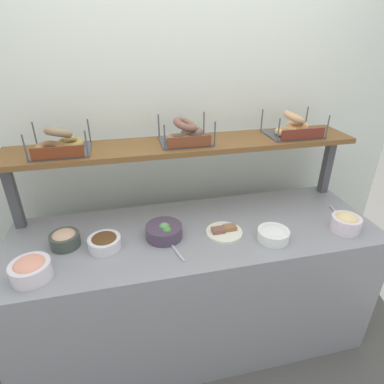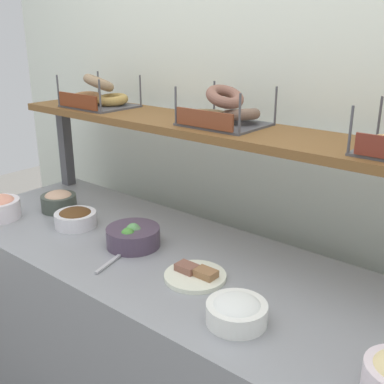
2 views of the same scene
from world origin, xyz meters
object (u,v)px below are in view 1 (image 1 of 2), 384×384
at_px(bowl_egg_salad, 346,222).
at_px(bowl_chocolate_spread, 105,242).
at_px(bowl_lox_spread, 31,269).
at_px(bagel_basket_plain, 293,127).
at_px(bowl_cream_cheese, 273,234).
at_px(bagel_basket_poppy, 186,134).
at_px(bowl_hummus, 65,239).
at_px(serving_spoon_near_plate, 339,216).
at_px(serving_plate_white, 224,232).
at_px(bagel_basket_everything, 60,144).
at_px(bowl_veggie_mix, 164,231).
at_px(serving_spoon_by_edge, 174,248).

bearing_deg(bowl_egg_salad, bowl_chocolate_spread, 173.94).
bearing_deg(bowl_lox_spread, bagel_basket_plain, 17.34).
bearing_deg(bowl_cream_cheese, bowl_lox_spread, -178.86).
bearing_deg(bagel_basket_poppy, bowl_hummus, -159.64).
distance_m(bowl_chocolate_spread, bowl_cream_cheese, 0.89).
height_order(bowl_chocolate_spread, serving_spoon_near_plate, bowl_chocolate_spread).
distance_m(serving_plate_white, bagel_basket_everything, 1.00).
height_order(bowl_chocolate_spread, bagel_basket_poppy, bagel_basket_poppy).
xyz_separation_m(bowl_egg_salad, serving_spoon_near_plate, (0.06, 0.13, -0.05)).
xyz_separation_m(bowl_chocolate_spread, serving_plate_white, (0.64, -0.02, -0.03)).
distance_m(bowl_veggie_mix, bagel_basket_everything, 0.72).
height_order(bowl_lox_spread, bowl_veggie_mix, bowl_lox_spread).
height_order(bowl_cream_cheese, serving_spoon_near_plate, bowl_cream_cheese).
xyz_separation_m(serving_plate_white, serving_spoon_near_plate, (0.73, 0.01, -0.00)).
bearing_deg(bowl_veggie_mix, serving_spoon_near_plate, -1.62).
height_order(bowl_chocolate_spread, bowl_cream_cheese, bowl_chocolate_spread).
height_order(bowl_chocolate_spread, bowl_lox_spread, bowl_lox_spread).
xyz_separation_m(bowl_lox_spread, bagel_basket_everything, (0.14, 0.46, 0.43)).
distance_m(bowl_veggie_mix, serving_plate_white, 0.33).
bearing_deg(bagel_basket_everything, bowl_lox_spread, -107.39).
height_order(bowl_lox_spread, bagel_basket_poppy, bagel_basket_poppy).
relative_size(serving_plate_white, bagel_basket_everything, 0.68).
xyz_separation_m(bowl_cream_cheese, bagel_basket_plain, (0.29, 0.44, 0.44)).
bearing_deg(bowl_chocolate_spread, bowl_veggie_mix, 3.96).
xyz_separation_m(bowl_veggie_mix, bowl_hummus, (-0.52, 0.04, 0.00)).
relative_size(bowl_veggie_mix, bagel_basket_everything, 0.67).
height_order(bowl_chocolate_spread, bowl_hummus, bowl_hummus).
height_order(serving_spoon_near_plate, bagel_basket_plain, bagel_basket_plain).
bearing_deg(bowl_hummus, serving_plate_white, -5.42).
bearing_deg(bowl_chocolate_spread, bagel_basket_poppy, 32.89).
distance_m(serving_plate_white, serving_spoon_by_edge, 0.31).
relative_size(bowl_veggie_mix, bowl_hummus, 1.30).
relative_size(bagel_basket_everything, bagel_basket_plain, 0.93).
xyz_separation_m(bowl_cream_cheese, serving_plate_white, (-0.24, 0.11, -0.02)).
distance_m(serving_spoon_near_plate, bagel_basket_poppy, 1.05).
xyz_separation_m(serving_spoon_near_plate, bagel_basket_plain, (-0.20, 0.32, 0.47)).
relative_size(bowl_cream_cheese, serving_spoon_near_plate, 0.98).
relative_size(bowl_lox_spread, serving_spoon_by_edge, 1.05).
relative_size(serving_spoon_by_edge, bagel_basket_everything, 0.58).
height_order(bowl_cream_cheese, serving_spoon_by_edge, bowl_cream_cheese).
bearing_deg(bowl_cream_cheese, bagel_basket_poppy, 130.01).
distance_m(bowl_lox_spread, serving_plate_white, 0.98).
distance_m(bowl_veggie_mix, bowl_egg_salad, 1.01).
bearing_deg(serving_plate_white, bagel_basket_everything, 158.51).
height_order(bowl_cream_cheese, bagel_basket_plain, bagel_basket_plain).
bearing_deg(bowl_egg_salad, serving_plate_white, 169.66).
bearing_deg(bagel_basket_plain, serving_plate_white, -148.07).
relative_size(bowl_hummus, serving_spoon_by_edge, 0.89).
xyz_separation_m(bowl_lox_spread, serving_spoon_near_plate, (1.70, 0.15, -0.04)).
height_order(bowl_lox_spread, bagel_basket_everything, bagel_basket_everything).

